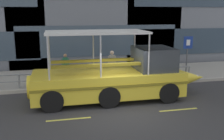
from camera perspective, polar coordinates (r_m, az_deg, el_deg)
name	(u,v)px	position (r m, az deg, el deg)	size (l,w,h in m)	color
ground_plane	(120,106)	(11.91, 1.89, -8.06)	(120.00, 120.00, 0.00)	#333335
sidewalk	(100,76)	(17.13, -2.74, -1.28)	(32.00, 4.80, 0.18)	#99968E
curb_edge	(107,86)	(14.76, -1.10, -3.55)	(32.00, 0.18, 0.18)	#B2ADA3
lane_centreline	(126,114)	(11.04, 3.15, -9.77)	(25.80, 0.12, 0.01)	#DBD64C
curb_guardrail	(93,75)	(14.80, -4.26, -1.05)	(12.20, 0.09, 0.78)	gray
parking_sign	(188,50)	(16.77, 16.40, 4.35)	(0.60, 0.12, 2.59)	#4C4F54
duck_tour_boat	(118,77)	(12.65, 1.41, -1.67)	(8.95, 2.56, 3.37)	yellow
pedestrian_near_bow	(146,62)	(16.11, 7.64, 1.84)	(0.42, 0.34, 1.72)	#1E2338
pedestrian_mid_left	(112,62)	(15.61, 0.00, 1.74)	(0.51, 0.24, 1.78)	#1E2338
pedestrian_mid_right	(66,64)	(15.98, -10.27, 1.35)	(0.46, 0.22, 1.58)	#47423D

